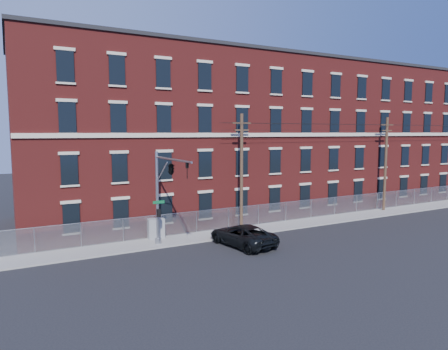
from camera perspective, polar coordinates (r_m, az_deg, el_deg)
ground at (r=30.09m, az=4.65°, el=-10.43°), size 140.00×140.00×0.00m
sidewalk at (r=41.13m, az=15.04°, el=-6.03°), size 65.00×3.00×0.12m
mill_building at (r=47.13m, az=7.83°, el=5.55°), size 55.30×14.32×16.30m
chain_link_fence at (r=41.88m, az=13.85°, el=-4.40°), size 59.06×0.06×1.85m
traffic_signal_mast at (r=28.29m, az=-7.97°, el=-0.38°), size 0.90×6.75×7.00m
utility_pole_near at (r=34.81m, az=2.49°, el=0.80°), size 1.80×0.28×10.00m
utility_pole_mid at (r=46.61m, az=21.90°, el=1.70°), size 1.80×0.28×10.00m
overhead_wires at (r=46.51m, az=22.09°, el=6.35°), size 40.00×0.62×0.62m
pickup_truck at (r=30.78m, az=2.63°, el=-8.49°), size 3.57×6.14×1.61m
utility_cabinet at (r=32.74m, az=-9.58°, el=-7.47°), size 1.32×0.73×1.60m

